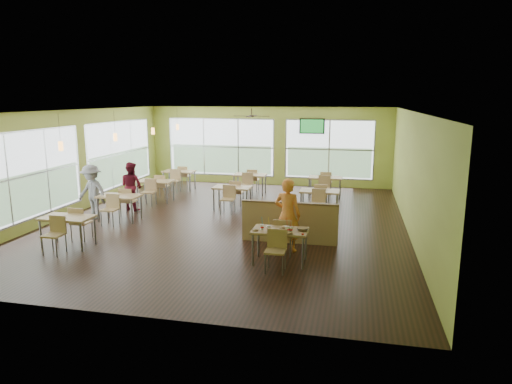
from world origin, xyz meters
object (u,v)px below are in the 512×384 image
at_px(half_wall_divider, 289,222).
at_px(food_basket, 303,229).
at_px(man_plaid, 288,215).
at_px(main_table, 280,235).

distance_m(half_wall_divider, food_basket, 1.50).
xyz_separation_m(man_plaid, food_basket, (0.44, -0.78, -0.09)).
height_order(half_wall_divider, food_basket, half_wall_divider).
relative_size(half_wall_divider, man_plaid, 1.38).
xyz_separation_m(half_wall_divider, food_basket, (0.48, -1.40, 0.26)).
relative_size(man_plaid, food_basket, 6.82).
distance_m(main_table, man_plaid, 0.86).
bearing_deg(main_table, half_wall_divider, 90.00).
bearing_deg(man_plaid, main_table, 98.37).
height_order(half_wall_divider, man_plaid, man_plaid).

